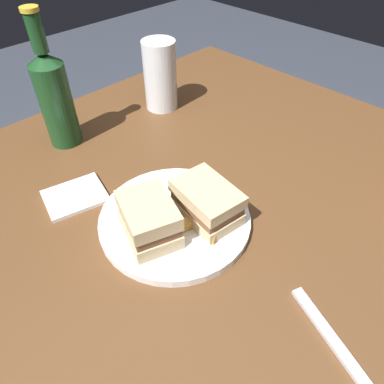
{
  "coord_description": "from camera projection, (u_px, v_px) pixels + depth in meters",
  "views": [
    {
      "loc": [
        -0.39,
        -0.34,
        1.18
      ],
      "look_at": [
        -0.05,
        -0.01,
        0.74
      ],
      "focal_mm": 32.97,
      "sensor_mm": 36.0,
      "label": 1
    }
  ],
  "objects": [
    {
      "name": "cider_bottle",
      "position": [
        55.0,
        96.0,
        0.74
      ],
      "size": [
        0.07,
        0.07,
        0.28
      ],
      "color": "#19421E",
      "rests_on": "dining_table"
    },
    {
      "name": "pint_glass",
      "position": [
        161.0,
        80.0,
        0.88
      ],
      "size": [
        0.08,
        0.08,
        0.17
      ],
      "color": "white",
      "rests_on": "dining_table"
    },
    {
      "name": "potato_wedge_middle",
      "position": [
        211.0,
        226.0,
        0.59
      ],
      "size": [
        0.04,
        0.05,
        0.02
      ],
      "primitive_type": "cube",
      "rotation": [
        0.0,
        0.0,
        4.12
      ],
      "color": "#AD702D",
      "rests_on": "plate"
    },
    {
      "name": "plate",
      "position": [
        175.0,
        219.0,
        0.62
      ],
      "size": [
        0.27,
        0.27,
        0.02
      ],
      "primitive_type": "cylinder",
      "color": "white",
      "rests_on": "dining_table"
    },
    {
      "name": "sandwich_half_left",
      "position": [
        149.0,
        220.0,
        0.56
      ],
      "size": [
        0.11,
        0.12,
        0.07
      ],
      "color": "#CCB284",
      "rests_on": "plate"
    },
    {
      "name": "ground_plane",
      "position": [
        201.0,
        343.0,
        1.18
      ],
      "size": [
        6.0,
        6.0,
        0.0
      ],
      "primitive_type": "plane",
      "color": "#333842"
    },
    {
      "name": "potato_wedge_front",
      "position": [
        216.0,
        232.0,
        0.58
      ],
      "size": [
        0.04,
        0.03,
        0.01
      ],
      "primitive_type": "cube",
      "rotation": [
        0.0,
        0.0,
        0.24
      ],
      "color": "#AD702D",
      "rests_on": "plate"
    },
    {
      "name": "fork",
      "position": [
        337.0,
        346.0,
        0.46
      ],
      "size": [
        0.08,
        0.17,
        0.01
      ],
      "primitive_type": "cube",
      "rotation": [
        0.0,
        0.0,
        1.19
      ],
      "color": "silver",
      "rests_on": "dining_table"
    },
    {
      "name": "potato_wedge_back",
      "position": [
        178.0,
        228.0,
        0.59
      ],
      "size": [
        0.05,
        0.03,
        0.02
      ],
      "primitive_type": "cube",
      "rotation": [
        0.0,
        0.0,
        2.89
      ],
      "color": "gold",
      "rests_on": "plate"
    },
    {
      "name": "napkin",
      "position": [
        75.0,
        196.0,
        0.67
      ],
      "size": [
        0.13,
        0.11,
        0.01
      ],
      "primitive_type": "cube",
      "rotation": [
        0.0,
        0.0,
        -0.25
      ],
      "color": "white",
      "rests_on": "dining_table"
    },
    {
      "name": "dining_table",
      "position": [
        203.0,
        285.0,
        0.94
      ],
      "size": [
        1.09,
        0.99,
        0.71
      ],
      "primitive_type": "cube",
      "color": "brown",
      "rests_on": "ground"
    },
    {
      "name": "potato_wedge_left_edge",
      "position": [
        163.0,
        240.0,
        0.57
      ],
      "size": [
        0.04,
        0.03,
        0.02
      ],
      "primitive_type": "cube",
      "rotation": [
        0.0,
        0.0,
        5.89
      ],
      "color": "#AD702D",
      "rests_on": "plate"
    },
    {
      "name": "sandwich_half_right",
      "position": [
        207.0,
        202.0,
        0.6
      ],
      "size": [
        0.09,
        0.13,
        0.06
      ],
      "color": "#CCB284",
      "rests_on": "plate"
    }
  ]
}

